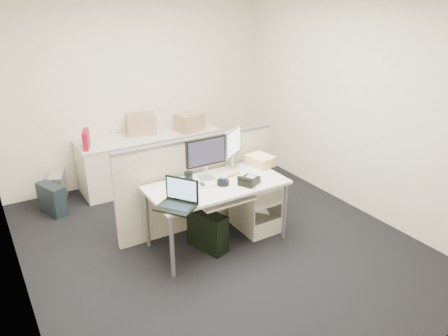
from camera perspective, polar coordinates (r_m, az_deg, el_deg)
floor at (r=5.07m, az=-0.90°, el=-9.65°), size 4.00×4.50×0.01m
wall_back at (r=6.47m, az=-11.27°, el=10.16°), size 4.00×0.02×2.70m
wall_front at (r=2.93m, az=21.97°, el=-6.67°), size 4.00×0.02×2.70m
wall_left at (r=3.95m, az=-26.96°, el=0.02°), size 0.02×4.50×2.70m
wall_right at (r=5.73m, az=16.72°, el=8.04°), size 0.02×4.50×2.70m
desk at (r=4.74m, az=-0.95°, el=-2.80°), size 1.50×0.75×0.73m
keyboard_tray at (r=4.63m, az=0.18°, el=-4.12°), size 0.62×0.32×0.02m
drawer_pedestal at (r=5.20m, az=4.04°, el=-4.62°), size 0.40×0.55×0.65m
cubicle_partition at (r=5.15m, az=-3.45°, el=-2.12°), size 2.00×0.06×1.10m
back_counter at (r=6.47m, az=-9.61°, el=1.09°), size 2.00×0.60×0.72m
monitor_main at (r=4.75m, az=-2.37°, el=1.25°), size 0.48×0.19×0.48m
monitor_small at (r=5.08m, az=1.10°, el=2.53°), size 0.41×0.36×0.45m
laptop at (r=4.18m, az=-6.38°, el=-3.62°), size 0.43×0.45×0.27m
trackball at (r=4.69m, az=-0.12°, el=-1.89°), size 0.15×0.15×0.05m
desk_phone at (r=4.71m, az=3.30°, el=-1.70°), size 0.27×0.25×0.07m
paper_stack at (r=4.76m, az=-2.94°, el=-1.80°), size 0.31×0.36×0.01m
sticky_pad at (r=4.69m, az=-1.48°, el=-2.15°), size 0.10×0.10×0.01m
travel_mug at (r=4.55m, az=-4.63°, el=-1.79°), size 0.12×0.12×0.19m
banana at (r=4.92m, az=1.27°, el=-0.72°), size 0.20×0.07×0.04m
cellphone at (r=4.69m, az=-2.85°, el=-2.18°), size 0.06×0.11×0.01m
manila_folders at (r=5.21m, az=4.77°, el=1.01°), size 0.29×0.35×0.12m
keyboard at (r=4.66m, az=0.37°, el=-3.53°), size 0.50×0.19×0.03m
pc_tower_desk at (r=4.85m, az=-2.16°, el=-8.18°), size 0.31×0.50×0.44m
pc_tower_spare_dark at (r=5.99m, az=-21.56°, el=-3.79°), size 0.30×0.45×0.39m
pc_tower_spare_silver at (r=6.31m, az=-20.83°, el=-2.29°), size 0.30×0.46×0.40m
cardboard_box_left at (r=6.39m, az=-10.73°, el=5.58°), size 0.47×0.40×0.30m
cardboard_box_right at (r=6.43m, az=-4.52°, el=5.91°), size 0.44×0.37×0.28m
red_binder at (r=5.97m, az=-17.56°, el=3.49°), size 0.16×0.29×0.26m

